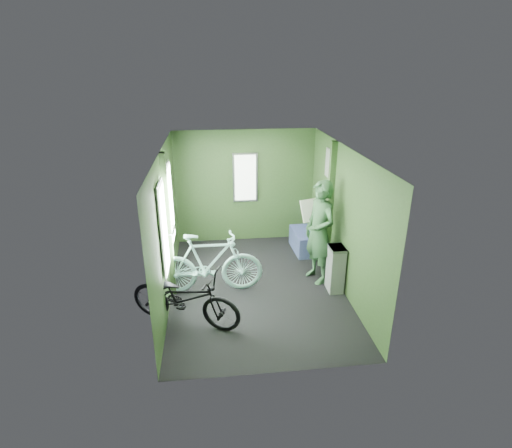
{
  "coord_description": "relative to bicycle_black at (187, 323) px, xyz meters",
  "views": [
    {
      "loc": [
        -0.68,
        -5.75,
        3.48
      ],
      "look_at": [
        0.0,
        0.1,
        1.1
      ],
      "focal_mm": 28.0,
      "sensor_mm": 36.0,
      "label": 1
    }
  ],
  "objects": [
    {
      "name": "room",
      "position": [
        1.08,
        0.92,
        1.44
      ],
      "size": [
        4.0,
        4.02,
        2.31
      ],
      "color": "black",
      "rests_on": "ground"
    },
    {
      "name": "bicycle_black",
      "position": [
        0.0,
        0.0,
        0.0
      ],
      "size": [
        1.78,
        1.27,
        0.92
      ],
      "primitive_type": "imported",
      "rotation": [
        0.0,
        -0.08,
        1.15
      ],
      "color": "black",
      "rests_on": "ground"
    },
    {
      "name": "bicycle_mint",
      "position": [
        0.35,
        0.84,
        0.0
      ],
      "size": [
        1.73,
        0.55,
        1.05
      ],
      "primitive_type": "imported",
      "rotation": [
        0.0,
        -0.04,
        1.56
      ],
      "color": "#94D3CC",
      "rests_on": "ground"
    },
    {
      "name": "passenger",
      "position": [
        2.18,
        1.04,
        0.88
      ],
      "size": [
        0.62,
        0.79,
        1.76
      ],
      "rotation": [
        0.0,
        0.0,
        -1.21
      ],
      "color": "#2F5734",
      "rests_on": "ground"
    },
    {
      "name": "waste_box",
      "position": [
        2.38,
        0.66,
        0.39
      ],
      "size": [
        0.23,
        0.32,
        0.78
      ],
      "primitive_type": "cube",
      "color": "gray",
      "rests_on": "ground"
    },
    {
      "name": "bench_seat",
      "position": [
        2.26,
        2.19,
        0.25
      ],
      "size": [
        0.49,
        0.84,
        0.86
      ],
      "rotation": [
        0.0,
        0.0,
        0.05
      ],
      "color": "navy",
      "rests_on": "ground"
    }
  ]
}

